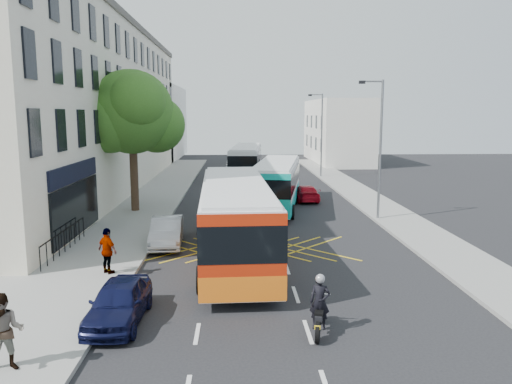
{
  "coord_description": "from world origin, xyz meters",
  "views": [
    {
      "loc": [
        -2.05,
        -16.55,
        6.24
      ],
      "look_at": [
        -1.02,
        9.11,
        2.2
      ],
      "focal_mm": 35.0,
      "sensor_mm": 36.0,
      "label": 1
    }
  ],
  "objects": [
    {
      "name": "pavement_left",
      "position": [
        -8.5,
        15.0,
        0.07
      ],
      "size": [
        5.0,
        70.0,
        0.15
      ],
      "primitive_type": "cube",
      "color": "gray",
      "rests_on": "ground"
    },
    {
      "name": "ground",
      "position": [
        0.0,
        0.0,
        0.0
      ],
      "size": [
        120.0,
        120.0,
        0.0
      ],
      "primitive_type": "plane",
      "color": "black",
      "rests_on": "ground"
    },
    {
      "name": "terrace_far",
      "position": [
        -14.0,
        55.0,
        5.0
      ],
      "size": [
        8.0,
        20.0,
        10.0
      ],
      "primitive_type": "cube",
      "color": "silver",
      "rests_on": "ground"
    },
    {
      "name": "pavement_right",
      "position": [
        7.5,
        15.0,
        0.07
      ],
      "size": [
        3.0,
        70.0,
        0.15
      ],
      "primitive_type": "cube",
      "color": "gray",
      "rests_on": "ground"
    },
    {
      "name": "building_right",
      "position": [
        11.0,
        48.0,
        4.0
      ],
      "size": [
        6.0,
        18.0,
        8.0
      ],
      "primitive_type": "cube",
      "color": "silver",
      "rests_on": "ground"
    },
    {
      "name": "parked_car_blue",
      "position": [
        -5.6,
        -2.11,
        0.64
      ],
      "size": [
        1.62,
        3.81,
        1.29
      ],
      "primitive_type": "imported",
      "rotation": [
        0.0,
        0.0,
        -0.03
      ],
      "color": "black",
      "rests_on": "ground"
    },
    {
      "name": "railings",
      "position": [
        -9.7,
        5.3,
        0.72
      ],
      "size": [
        0.08,
        5.6,
        1.14
      ],
      "primitive_type": null,
      "color": "black",
      "rests_on": "pavement_left"
    },
    {
      "name": "lamp_near",
      "position": [
        6.2,
        12.0,
        4.62
      ],
      "size": [
        1.45,
        0.15,
        8.0
      ],
      "color": "slate",
      "rests_on": "pavement_right"
    },
    {
      "name": "bus_far",
      "position": [
        -1.07,
        31.93,
        1.65
      ],
      "size": [
        3.5,
        11.35,
        3.14
      ],
      "rotation": [
        0.0,
        0.0,
        -0.08
      ],
      "color": "silver",
      "rests_on": "ground"
    },
    {
      "name": "distant_car_grey",
      "position": [
        -1.36,
        40.54,
        0.69
      ],
      "size": [
        2.41,
        5.03,
        1.39
      ],
      "primitive_type": "imported",
      "rotation": [
        0.0,
        0.0,
        0.02
      ],
      "color": "#404247",
      "rests_on": "ground"
    },
    {
      "name": "pedestrian_near",
      "position": [
        -7.59,
        -5.15,
        1.11
      ],
      "size": [
        1.06,
        0.9,
        1.92
      ],
      "primitive_type": "imported",
      "rotation": [
        0.0,
        0.0,
        0.21
      ],
      "color": "gray",
      "rests_on": "pavement_left"
    },
    {
      "name": "pedestrian_far",
      "position": [
        -7.0,
        2.18,
        1.04
      ],
      "size": [
        1.08,
        1.01,
        1.79
      ],
      "primitive_type": "imported",
      "rotation": [
        0.0,
        0.0,
        2.44
      ],
      "color": "gray",
      "rests_on": "pavement_left"
    },
    {
      "name": "bus_mid",
      "position": [
        0.64,
        16.31,
        1.63
      ],
      "size": [
        4.36,
        11.29,
        3.1
      ],
      "rotation": [
        0.0,
        0.0,
        -0.17
      ],
      "color": "silver",
      "rests_on": "ground"
    },
    {
      "name": "motorbike",
      "position": [
        0.32,
        -3.06,
        0.83
      ],
      "size": [
        0.73,
        1.95,
        1.76
      ],
      "rotation": [
        0.0,
        0.0,
        -0.24
      ],
      "color": "black",
      "rests_on": "ground"
    },
    {
      "name": "bus_near",
      "position": [
        -2.1,
        4.32,
        1.79
      ],
      "size": [
        3.36,
        12.18,
        3.4
      ],
      "rotation": [
        0.0,
        0.0,
        0.04
      ],
      "color": "silver",
      "rests_on": "ground"
    },
    {
      "name": "terrace_main",
      "position": [
        -14.0,
        24.49,
        6.76
      ],
      "size": [
        8.3,
        45.0,
        13.5
      ],
      "color": "beige",
      "rests_on": "ground"
    },
    {
      "name": "lamp_far",
      "position": [
        6.2,
        32.0,
        4.62
      ],
      "size": [
        1.45,
        0.15,
        8.0
      ],
      "color": "slate",
      "rests_on": "pavement_right"
    },
    {
      "name": "red_hatchback",
      "position": [
        2.97,
        18.86,
        0.57
      ],
      "size": [
        1.75,
        3.98,
        1.14
      ],
      "primitive_type": "imported",
      "rotation": [
        0.0,
        0.0,
        3.18
      ],
      "color": "#B40717",
      "rests_on": "ground"
    },
    {
      "name": "parked_car_silver",
      "position": [
        -5.38,
        6.79,
        0.67
      ],
      "size": [
        1.68,
        4.17,
        1.35
      ],
      "primitive_type": "imported",
      "rotation": [
        0.0,
        0.0,
        0.06
      ],
      "color": "#B3B5BC",
      "rests_on": "ground"
    },
    {
      "name": "street_tree",
      "position": [
        -8.51,
        14.97,
        6.29
      ],
      "size": [
        6.3,
        5.7,
        8.8
      ],
      "color": "#382619",
      "rests_on": "pavement_left"
    },
    {
      "name": "distant_car_dark",
      "position": [
        4.1,
        42.51,
        0.58
      ],
      "size": [
        1.64,
        3.67,
        1.17
      ],
      "primitive_type": "imported",
      "rotation": [
        0.0,
        0.0,
        3.03
      ],
      "color": "black",
      "rests_on": "ground"
    }
  ]
}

